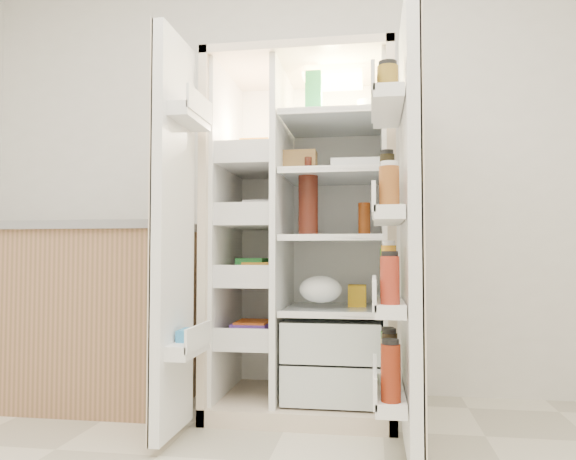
# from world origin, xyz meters

# --- Properties ---
(wall_back) EXTENTS (4.00, 0.02, 2.70)m
(wall_back) POSITION_xyz_m (0.00, 2.00, 1.35)
(wall_back) COLOR white
(wall_back) RESTS_ON floor
(refrigerator) EXTENTS (0.92, 0.70, 1.80)m
(refrigerator) POSITION_xyz_m (0.07, 1.65, 0.75)
(refrigerator) COLOR beige
(refrigerator) RESTS_ON floor
(freezer_door) EXTENTS (0.15, 0.40, 1.72)m
(freezer_door) POSITION_xyz_m (-0.45, 1.05, 0.89)
(freezer_door) COLOR white
(freezer_door) RESTS_ON floor
(fridge_door) EXTENTS (0.17, 0.58, 1.72)m
(fridge_door) POSITION_xyz_m (0.53, 0.96, 0.87)
(fridge_door) COLOR white
(fridge_door) RESTS_ON floor
(kitchen_counter) EXTENTS (1.34, 0.71, 0.97)m
(kitchen_counter) POSITION_xyz_m (-1.24, 1.60, 0.49)
(kitchen_counter) COLOR #A77553
(kitchen_counter) RESTS_ON floor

